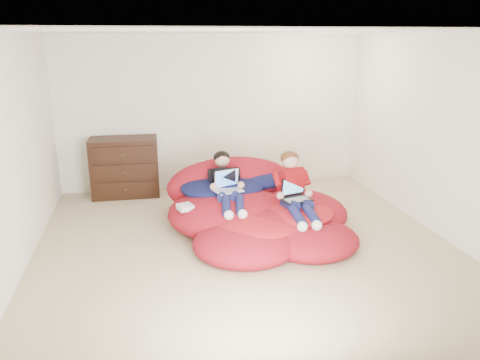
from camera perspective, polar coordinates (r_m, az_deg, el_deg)
The scene contains 9 objects.
room_shell at distance 5.71m, azimuth 0.60°, elevation -5.86°, with size 5.10×5.10×2.77m.
dresser at distance 7.63m, azimuth -13.84°, elevation 1.54°, with size 1.05×0.60×0.94m.
beanbag_pile at distance 6.16m, azimuth 1.84°, elevation -3.72°, with size 2.38×2.39×0.89m.
cream_pillow at distance 6.72m, azimuth -3.98°, elevation 1.27°, with size 0.48×0.30×0.30m, color beige.
older_boy at distance 6.08m, azimuth -1.71°, elevation -0.14°, with size 0.35×1.12×0.61m.
younger_boy at distance 5.88m, azimuth 6.66°, elevation -0.85°, with size 0.37×0.99×0.76m.
laptop_white at distance 5.99m, azimuth -1.52°, elevation -0.63°, with size 0.39×0.36×0.25m.
laptop_black at distance 5.88m, azimuth 6.74°, elevation -1.64°, with size 0.41×0.38×0.26m.
power_adapter at distance 5.85m, azimuth -6.70°, elevation -3.31°, with size 0.18×0.18×0.07m, color silver.
Camera 1 is at (-1.13, -5.14, 2.44)m, focal length 35.00 mm.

